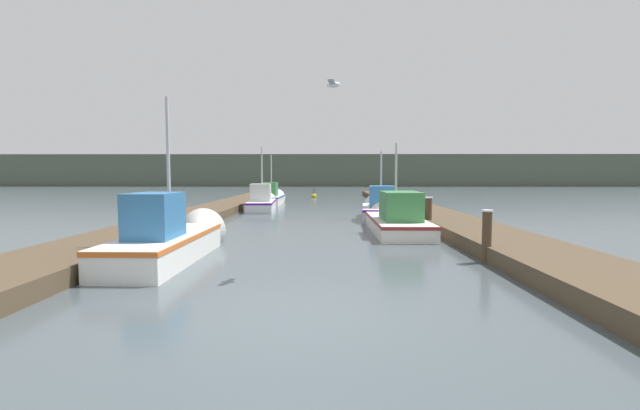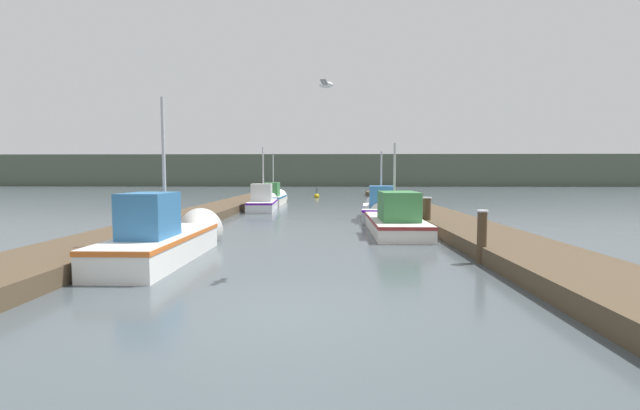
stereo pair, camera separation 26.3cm
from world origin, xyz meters
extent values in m
plane|color=#424C51|center=(0.00, 0.00, 0.00)|extent=(200.00, 200.00, 0.00)
cube|color=#4C3D2B|center=(-5.23, 16.00, 0.19)|extent=(2.22, 40.00, 0.37)
cube|color=#4C3D2B|center=(5.23, 16.00, 0.19)|extent=(2.22, 40.00, 0.37)
cube|color=#4C5647|center=(0.00, 71.87, 2.64)|extent=(120.00, 16.00, 5.27)
cube|color=silver|center=(-3.28, 3.87, 0.32)|extent=(1.48, 4.47, 0.64)
cube|color=#CD6124|center=(-3.28, 3.87, 0.58)|extent=(1.51, 4.50, 0.10)
cone|color=silver|center=(-3.26, 6.51, 0.32)|extent=(1.37, 0.84, 1.37)
cube|color=#2D6699|center=(-3.29, 3.32, 1.13)|extent=(0.96, 1.32, 0.99)
cylinder|color=#B2B2B7|center=(-3.28, 4.21, 2.24)|extent=(0.08, 0.08, 3.21)
cube|color=silver|center=(2.94, 8.82, 0.26)|extent=(1.71, 4.97, 0.51)
cube|color=maroon|center=(2.94, 8.82, 0.45)|extent=(1.74, 5.00, 0.10)
cone|color=silver|center=(2.95, 11.84, 0.26)|extent=(1.61, 1.10, 1.61)
cube|color=#387A42|center=(2.93, 8.20, 0.98)|extent=(1.19, 1.94, 0.94)
cylinder|color=#B2B2B7|center=(2.94, 9.19, 1.81)|extent=(0.08, 0.08, 2.59)
cube|color=silver|center=(2.98, 13.40, 0.29)|extent=(2.02, 4.28, 0.58)
cube|color=#6D13C8|center=(2.98, 13.40, 0.52)|extent=(2.05, 4.32, 0.10)
cone|color=silver|center=(3.21, 15.93, 0.29)|extent=(1.65, 1.07, 1.57)
cube|color=#2D6699|center=(2.93, 12.88, 1.04)|extent=(1.19, 1.59, 0.94)
cylinder|color=#B2B2B7|center=(3.01, 13.71, 1.82)|extent=(0.08, 0.08, 2.48)
cube|color=silver|center=(-3.09, 17.83, 0.28)|extent=(1.61, 4.29, 0.55)
cube|color=#5B16A0|center=(-3.09, 17.83, 0.49)|extent=(1.64, 4.32, 0.10)
cone|color=silver|center=(-3.24, 20.46, 0.28)|extent=(1.36, 1.11, 1.30)
cube|color=silver|center=(-3.06, 17.31, 1.03)|extent=(1.13, 1.25, 0.95)
cylinder|color=#B2B2B7|center=(-3.11, 18.15, 2.05)|extent=(0.08, 0.08, 2.99)
cube|color=silver|center=(-3.17, 22.48, 0.29)|extent=(1.45, 3.77, 0.58)
cube|color=#105595|center=(-3.17, 22.48, 0.52)|extent=(1.48, 3.80, 0.10)
cone|color=silver|center=(-3.13, 24.84, 0.29)|extent=(1.33, 0.99, 1.32)
cube|color=#387A42|center=(-3.18, 22.01, 1.03)|extent=(0.97, 1.28, 0.91)
cylinder|color=#B2B2B7|center=(-3.16, 22.76, 1.95)|extent=(0.08, 0.08, 2.74)
cylinder|color=#473523|center=(4.15, 3.85, 0.59)|extent=(0.21, 0.21, 1.17)
cylinder|color=silver|center=(4.15, 3.85, 1.19)|extent=(0.25, 0.25, 0.04)
cylinder|color=#473523|center=(-4.19, 7.32, 0.64)|extent=(0.28, 0.28, 1.28)
cylinder|color=silver|center=(-4.19, 7.32, 1.30)|extent=(0.32, 0.32, 0.04)
cylinder|color=#473523|center=(4.16, 9.51, 0.58)|extent=(0.29, 0.29, 1.16)
cylinder|color=silver|center=(4.16, 9.51, 1.18)|extent=(0.33, 0.33, 0.04)
sphere|color=gold|center=(-0.50, 30.83, 0.12)|extent=(0.45, 0.45, 0.45)
cylinder|color=black|center=(-0.50, 30.83, 0.60)|extent=(0.06, 0.06, 0.50)
ellipsoid|color=white|center=(0.60, 2.75, 3.80)|extent=(0.30, 0.20, 0.12)
cube|color=gray|center=(0.57, 2.62, 3.82)|extent=(0.18, 0.29, 0.07)
cube|color=gray|center=(0.63, 2.89, 3.82)|extent=(0.18, 0.29, 0.07)
camera|label=1|loc=(0.43, -5.91, 2.03)|focal=24.00mm
camera|label=2|loc=(0.69, -5.91, 2.03)|focal=24.00mm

